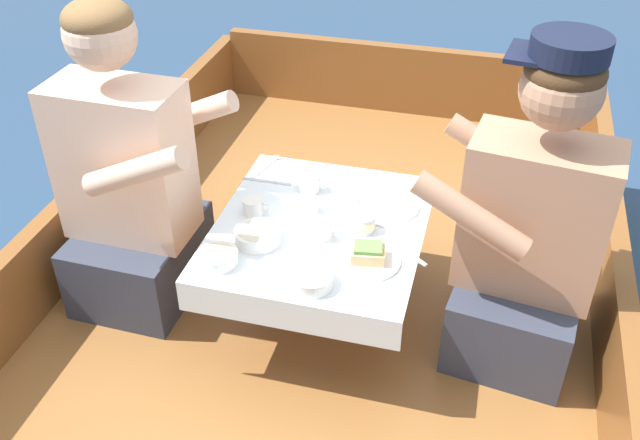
% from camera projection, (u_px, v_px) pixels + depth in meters
% --- Properties ---
extents(ground_plane, '(60.00, 60.00, 0.00)m').
position_uv_depth(ground_plane, '(325.00, 368.00, 2.68)').
color(ground_plane, navy).
extents(boat_deck, '(1.90, 3.06, 0.35)m').
position_uv_depth(boat_deck, '(325.00, 334.00, 2.58)').
color(boat_deck, brown).
rests_on(boat_deck, ground_plane).
extents(gunwale_port, '(0.06, 3.06, 0.30)m').
position_uv_depth(gunwale_port, '(81.00, 223.00, 2.59)').
color(gunwale_port, brown).
rests_on(gunwale_port, boat_deck).
extents(gunwale_starboard, '(0.06, 3.06, 0.30)m').
position_uv_depth(gunwale_starboard, '(613.00, 313.00, 2.20)').
color(gunwale_starboard, brown).
rests_on(gunwale_starboard, boat_deck).
extents(bow_coaming, '(1.78, 0.06, 0.34)m').
position_uv_depth(bow_coaming, '(401.00, 79.00, 3.56)').
color(bow_coaming, brown).
rests_on(bow_coaming, boat_deck).
extents(cockpit_table, '(0.64, 0.74, 0.36)m').
position_uv_depth(cockpit_table, '(320.00, 235.00, 2.24)').
color(cockpit_table, '#B2B2B7').
rests_on(cockpit_table, boat_deck).
extents(person_port, '(0.53, 0.45, 1.03)m').
position_uv_depth(person_port, '(130.00, 188.00, 2.28)').
color(person_port, '#333847').
rests_on(person_port, boat_deck).
extents(person_starboard, '(0.56, 0.50, 1.03)m').
position_uv_depth(person_starboard, '(529.00, 236.00, 2.07)').
color(person_starboard, '#333847').
rests_on(person_starboard, boat_deck).
extents(plate_sandwich, '(0.19, 0.19, 0.01)m').
position_uv_depth(plate_sandwich, '(368.00, 260.00, 2.06)').
color(plate_sandwich, white).
rests_on(plate_sandwich, cockpit_table).
extents(plate_bread, '(0.17, 0.17, 0.01)m').
position_uv_depth(plate_bread, '(393.00, 206.00, 2.29)').
color(plate_bread, white).
rests_on(plate_bread, cockpit_table).
extents(sandwich, '(0.11, 0.09, 0.05)m').
position_uv_depth(sandwich, '(368.00, 253.00, 2.05)').
color(sandwich, '#E0BC7F').
rests_on(sandwich, plate_sandwich).
extents(bowl_port_near, '(0.14, 0.14, 0.04)m').
position_uv_depth(bowl_port_near, '(258.00, 235.00, 2.13)').
color(bowl_port_near, white).
rests_on(bowl_port_near, cockpit_table).
extents(bowl_starboard_near, '(0.11, 0.11, 0.04)m').
position_uv_depth(bowl_starboard_near, '(218.00, 257.00, 2.05)').
color(bowl_starboard_near, white).
rests_on(bowl_starboard_near, cockpit_table).
extents(bowl_center_far, '(0.12, 0.12, 0.04)m').
position_uv_depth(bowl_center_far, '(312.00, 279.00, 1.97)').
color(bowl_center_far, white).
rests_on(bowl_center_far, cockpit_table).
extents(bowl_port_far, '(0.12, 0.12, 0.04)m').
position_uv_depth(bowl_port_far, '(300.00, 209.00, 2.25)').
color(bowl_port_far, white).
rests_on(bowl_port_far, cockpit_table).
extents(coffee_cup_port, '(0.09, 0.06, 0.05)m').
position_uv_depth(coffee_cup_port, '(253.00, 206.00, 2.25)').
color(coffee_cup_port, white).
rests_on(coffee_cup_port, cockpit_table).
extents(coffee_cup_starboard, '(0.10, 0.07, 0.06)m').
position_uv_depth(coffee_cup_starboard, '(320.00, 229.00, 2.15)').
color(coffee_cup_starboard, white).
rests_on(coffee_cup_starboard, cockpit_table).
extents(coffee_cup_center, '(0.10, 0.07, 0.06)m').
position_uv_depth(coffee_cup_center, '(310.00, 182.00, 2.36)').
color(coffee_cup_center, white).
rests_on(coffee_cup_center, cockpit_table).
extents(tin_can, '(0.07, 0.07, 0.05)m').
position_uv_depth(tin_can, '(365.00, 223.00, 2.17)').
color(tin_can, silver).
rests_on(tin_can, cockpit_table).
extents(utensil_spoon_starboard, '(0.11, 0.15, 0.01)m').
position_uv_depth(utensil_spoon_starboard, '(347.00, 205.00, 2.30)').
color(utensil_spoon_starboard, silver).
rests_on(utensil_spoon_starboard, cockpit_table).
extents(utensil_fork_port, '(0.17, 0.04, 0.00)m').
position_uv_depth(utensil_fork_port, '(378.00, 225.00, 2.21)').
color(utensil_fork_port, silver).
rests_on(utensil_fork_port, cockpit_table).
extents(utensil_knife_starboard, '(0.17, 0.01, 0.00)m').
position_uv_depth(utensil_knife_starboard, '(267.00, 181.00, 2.42)').
color(utensil_knife_starboard, silver).
rests_on(utensil_knife_starboard, cockpit_table).
extents(utensil_knife_port, '(0.14, 0.11, 0.00)m').
position_uv_depth(utensil_knife_port, '(406.00, 251.00, 2.10)').
color(utensil_knife_port, silver).
rests_on(utensil_knife_port, cockpit_table).
extents(utensil_spoon_center, '(0.06, 0.17, 0.01)m').
position_uv_depth(utensil_spoon_center, '(270.00, 163.00, 2.52)').
color(utensil_spoon_center, silver).
rests_on(utensil_spoon_center, cockpit_table).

